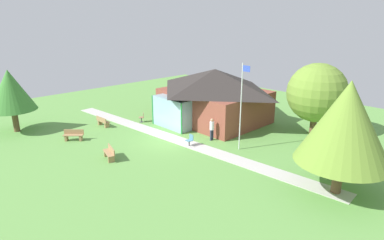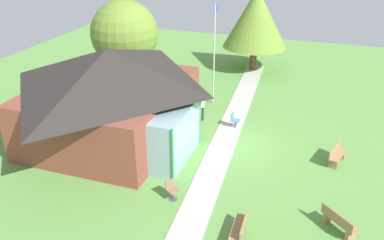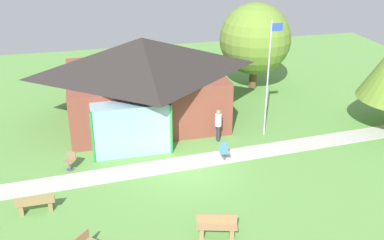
# 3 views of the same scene
# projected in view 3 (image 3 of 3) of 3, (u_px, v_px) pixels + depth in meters

# --- Properties ---
(ground_plane) EXTENTS (44.00, 44.00, 0.00)m
(ground_plane) POSITION_uv_depth(u_px,v_px,m) (191.00, 169.00, 21.55)
(ground_plane) COLOR #609947
(pavilion) EXTENTS (9.34, 8.59, 4.73)m
(pavilion) POSITION_uv_depth(u_px,v_px,m) (143.00, 78.00, 25.77)
(pavilion) COLOR brown
(pavilion) RESTS_ON ground_plane
(footpath) EXTENTS (26.00, 3.01, 0.03)m
(footpath) POSITION_uv_depth(u_px,v_px,m) (188.00, 163.00, 22.06)
(footpath) COLOR #BCB7B2
(footpath) RESTS_ON ground_plane
(flagpole) EXTENTS (0.64, 0.08, 6.15)m
(flagpole) POSITION_uv_depth(u_px,v_px,m) (269.00, 75.00, 23.48)
(flagpole) COLOR silver
(flagpole) RESTS_ON ground_plane
(bench_mid_left) EXTENTS (1.51, 0.49, 0.84)m
(bench_mid_left) POSITION_uv_depth(u_px,v_px,m) (35.00, 203.00, 18.29)
(bench_mid_left) COLOR #9E7A51
(bench_mid_left) RESTS_ON ground_plane
(bench_front_center) EXTENTS (1.56, 0.83, 0.84)m
(bench_front_center) POSITION_uv_depth(u_px,v_px,m) (217.00, 226.00, 16.95)
(bench_front_center) COLOR #9E7A51
(bench_front_center) RESTS_ON ground_plane
(patio_chair_lawn_spare) EXTENTS (0.47, 0.47, 0.86)m
(patio_chair_lawn_spare) POSITION_uv_depth(u_px,v_px,m) (224.00, 152.00, 22.20)
(patio_chair_lawn_spare) COLOR teal
(patio_chair_lawn_spare) RESTS_ON ground_plane
(patio_chair_west) EXTENTS (0.61, 0.61, 0.86)m
(patio_chair_west) POSITION_uv_depth(u_px,v_px,m) (70.00, 161.00, 21.38)
(patio_chair_west) COLOR #8C6B4C
(patio_chair_west) RESTS_ON ground_plane
(visitor_near_flagpole) EXTENTS (0.34, 0.34, 1.74)m
(visitor_near_flagpole) POSITION_uv_depth(u_px,v_px,m) (218.00, 123.00, 23.81)
(visitor_near_flagpole) COLOR #2D3347
(visitor_near_flagpole) RESTS_ON ground_plane
(tree_behind_pavilion_right) EXTENTS (4.66, 4.66, 5.70)m
(tree_behind_pavilion_right) POSITION_uv_depth(u_px,v_px,m) (255.00, 39.00, 30.15)
(tree_behind_pavilion_right) COLOR brown
(tree_behind_pavilion_right) RESTS_ON ground_plane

